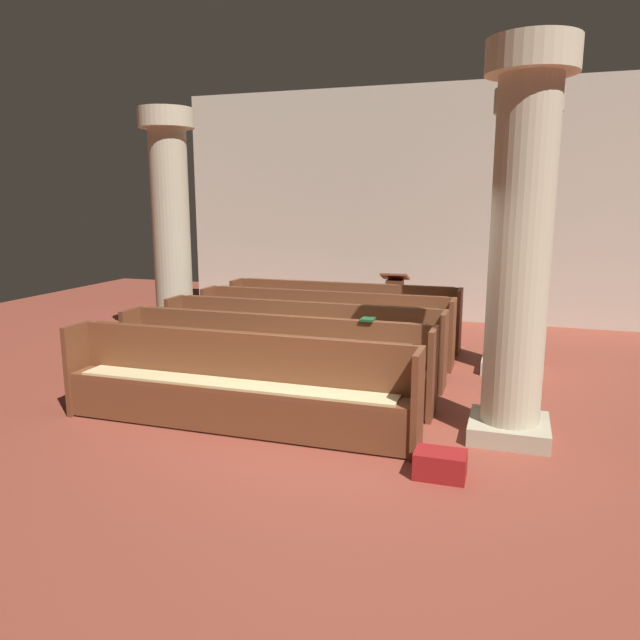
{
  "coord_description": "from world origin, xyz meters",
  "views": [
    {
      "loc": [
        1.75,
        -5.91,
        2.34
      ],
      "look_at": [
        -0.73,
        1.69,
        0.75
      ],
      "focal_mm": 33.83,
      "sensor_mm": 36.0,
      "label": 1
    }
  ],
  "objects_px": {
    "pew_row_4": "(234,380)",
    "hymn_book": "(368,319)",
    "pew_row_0": "(342,312)",
    "lectern": "(394,307)",
    "pillar_aisle_rear": "(521,243)",
    "pew_row_1": "(323,324)",
    "pew_row_2": "(300,338)",
    "pillar_aisle_side": "(520,230)",
    "kneeler_box_red": "(440,465)",
    "pew_row_3": "(271,357)",
    "pillar_far_side": "(171,225)"
  },
  "relations": [
    {
      "from": "pew_row_4",
      "to": "hymn_book",
      "type": "bearing_deg",
      "value": 47.01
    },
    {
      "from": "pew_row_0",
      "to": "lectern",
      "type": "bearing_deg",
      "value": 60.41
    },
    {
      "from": "pew_row_4",
      "to": "hymn_book",
      "type": "xyz_separation_m",
      "value": [
        1.11,
        1.2,
        0.48
      ]
    },
    {
      "from": "pew_row_0",
      "to": "pillar_aisle_rear",
      "type": "height_order",
      "value": "pillar_aisle_rear"
    },
    {
      "from": "pillar_aisle_rear",
      "to": "lectern",
      "type": "height_order",
      "value": "pillar_aisle_rear"
    },
    {
      "from": "pew_row_1",
      "to": "pew_row_2",
      "type": "xyz_separation_m",
      "value": [
        0.0,
        -1.01,
        0.0
      ]
    },
    {
      "from": "pew_row_2",
      "to": "pew_row_4",
      "type": "xyz_separation_m",
      "value": [
        0.0,
        -2.01,
        0.0
      ]
    },
    {
      "from": "pew_row_1",
      "to": "hymn_book",
      "type": "relative_size",
      "value": 20.32
    },
    {
      "from": "pillar_aisle_side",
      "to": "kneeler_box_red",
      "type": "xyz_separation_m",
      "value": [
        -0.54,
        -3.67,
        -1.83
      ]
    },
    {
      "from": "pillar_aisle_side",
      "to": "pew_row_2",
      "type": "bearing_deg",
      "value": -156.09
    },
    {
      "from": "pew_row_2",
      "to": "pillar_aisle_side",
      "type": "distance_m",
      "value": 3.29
    },
    {
      "from": "pillar_aisle_rear",
      "to": "hymn_book",
      "type": "relative_size",
      "value": 19.84
    },
    {
      "from": "pillar_aisle_rear",
      "to": "pew_row_3",
      "type": "bearing_deg",
      "value": 172.92
    },
    {
      "from": "pillar_aisle_side",
      "to": "pillar_aisle_rear",
      "type": "bearing_deg",
      "value": -90.0
    },
    {
      "from": "pew_row_2",
      "to": "hymn_book",
      "type": "distance_m",
      "value": 1.47
    },
    {
      "from": "pillar_aisle_side",
      "to": "lectern",
      "type": "xyz_separation_m",
      "value": [
        -2.06,
        1.95,
        -1.49
      ]
    },
    {
      "from": "pew_row_4",
      "to": "pillar_aisle_rear",
      "type": "xyz_separation_m",
      "value": [
        2.71,
        0.67,
        1.42
      ]
    },
    {
      "from": "pew_row_2",
      "to": "pew_row_4",
      "type": "relative_size",
      "value": 1.0
    },
    {
      "from": "pew_row_4",
      "to": "pew_row_0",
      "type": "bearing_deg",
      "value": 90.0
    },
    {
      "from": "pew_row_3",
      "to": "hymn_book",
      "type": "height_order",
      "value": "hymn_book"
    },
    {
      "from": "pew_row_4",
      "to": "lectern",
      "type": "relative_size",
      "value": 3.55
    },
    {
      "from": "pillar_aisle_rear",
      "to": "pillar_far_side",
      "type": "bearing_deg",
      "value": 154.35
    },
    {
      "from": "hymn_book",
      "to": "kneeler_box_red",
      "type": "distance_m",
      "value": 2.15
    },
    {
      "from": "pew_row_0",
      "to": "pew_row_2",
      "type": "height_order",
      "value": "same"
    },
    {
      "from": "pillar_far_side",
      "to": "pillar_aisle_rear",
      "type": "xyz_separation_m",
      "value": [
        5.37,
        -2.58,
        -0.0
      ]
    },
    {
      "from": "pew_row_3",
      "to": "pillar_aisle_side",
      "type": "bearing_deg",
      "value": 39.18
    },
    {
      "from": "pillar_aisle_rear",
      "to": "kneeler_box_red",
      "type": "xyz_separation_m",
      "value": [
        -0.54,
        -1.12,
        -1.83
      ]
    },
    {
      "from": "pillar_aisle_side",
      "to": "pillar_aisle_rear",
      "type": "height_order",
      "value": "same"
    },
    {
      "from": "pillar_aisle_rear",
      "to": "pew_row_2",
      "type": "bearing_deg",
      "value": 153.62
    },
    {
      "from": "pew_row_0",
      "to": "kneeler_box_red",
      "type": "height_order",
      "value": "pew_row_0"
    },
    {
      "from": "pew_row_4",
      "to": "hymn_book",
      "type": "relative_size",
      "value": 20.32
    },
    {
      "from": "pew_row_4",
      "to": "kneeler_box_red",
      "type": "bearing_deg",
      "value": -11.8
    },
    {
      "from": "pew_row_2",
      "to": "hymn_book",
      "type": "height_order",
      "value": "hymn_book"
    },
    {
      "from": "pew_row_4",
      "to": "lectern",
      "type": "height_order",
      "value": "lectern"
    },
    {
      "from": "pew_row_3",
      "to": "pillar_aisle_side",
      "type": "relative_size",
      "value": 1.02
    },
    {
      "from": "hymn_book",
      "to": "kneeler_box_red",
      "type": "height_order",
      "value": "hymn_book"
    },
    {
      "from": "kneeler_box_red",
      "to": "pillar_far_side",
      "type": "bearing_deg",
      "value": 142.5
    },
    {
      "from": "pew_row_0",
      "to": "pillar_aisle_side",
      "type": "distance_m",
      "value": 3.16
    },
    {
      "from": "pew_row_0",
      "to": "pillar_aisle_side",
      "type": "relative_size",
      "value": 1.02
    },
    {
      "from": "pew_row_4",
      "to": "lectern",
      "type": "distance_m",
      "value": 5.21
    },
    {
      "from": "pillar_aisle_side",
      "to": "pew_row_0",
      "type": "bearing_deg",
      "value": 163.29
    },
    {
      "from": "pillar_aisle_side",
      "to": "lectern",
      "type": "bearing_deg",
      "value": 136.57
    },
    {
      "from": "pew_row_3",
      "to": "lectern",
      "type": "height_order",
      "value": "lectern"
    },
    {
      "from": "pew_row_2",
      "to": "pillar_aisle_rear",
      "type": "height_order",
      "value": "pillar_aisle_rear"
    },
    {
      "from": "pew_row_3",
      "to": "kneeler_box_red",
      "type": "relative_size",
      "value": 8.78
    },
    {
      "from": "pillar_aisle_side",
      "to": "pew_row_4",
      "type": "bearing_deg",
      "value": -130.12
    },
    {
      "from": "pew_row_1",
      "to": "pillar_aisle_rear",
      "type": "xyz_separation_m",
      "value": [
        2.71,
        -2.35,
        1.42
      ]
    },
    {
      "from": "lectern",
      "to": "hymn_book",
      "type": "height_order",
      "value": "lectern"
    },
    {
      "from": "pew_row_1",
      "to": "pew_row_4",
      "type": "distance_m",
      "value": 3.02
    },
    {
      "from": "pew_row_3",
      "to": "kneeler_box_red",
      "type": "bearing_deg",
      "value": -33.99
    }
  ]
}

